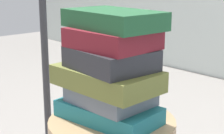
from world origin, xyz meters
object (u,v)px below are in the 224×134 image
at_px(book_slate, 110,95).
at_px(book_charcoal, 111,59).
at_px(book_maroon, 112,39).
at_px(book_teal, 108,112).
at_px(book_forest, 113,19).
at_px(book_olive, 106,78).

bearing_deg(book_slate, book_charcoal, -34.84).
relative_size(book_charcoal, book_maroon, 0.99).
distance_m(book_teal, book_slate, 0.05).
height_order(book_slate, book_forest, book_forest).
bearing_deg(book_forest, book_charcoal, -62.37).
distance_m(book_teal, book_charcoal, 0.16).
bearing_deg(book_forest, book_olive, -103.29).
xyz_separation_m(book_slate, book_maroon, (0.01, -0.00, 0.16)).
distance_m(book_slate, book_maroon, 0.17).
bearing_deg(book_maroon, book_forest, 120.68).
relative_size(book_slate, book_forest, 0.81).
relative_size(book_olive, book_forest, 1.10).
bearing_deg(book_charcoal, book_teal, -144.12).
relative_size(book_teal, book_maroon, 1.30).
bearing_deg(book_maroon, book_slate, 160.77).
bearing_deg(book_charcoal, book_maroon, 73.13).
height_order(book_charcoal, book_maroon, book_maroon).
bearing_deg(book_olive, book_forest, 71.70).
relative_size(book_slate, book_maroon, 0.98).
bearing_deg(book_slate, book_teal, -85.84).
xyz_separation_m(book_teal, book_forest, (0.00, 0.02, 0.26)).
bearing_deg(book_slate, book_forest, 77.68).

